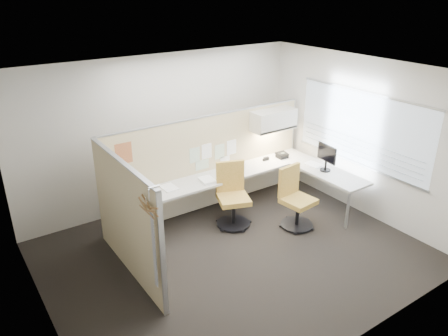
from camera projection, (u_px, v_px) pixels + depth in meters
floor at (234, 254)px, 6.83m from camera, size 5.50×4.50×0.01m
ceiling at (236, 75)px, 5.72m from camera, size 5.50×4.50×0.01m
wall_back at (163, 131)px, 7.98m from camera, size 5.50×0.02×2.80m
wall_front at (360, 244)px, 4.57m from camera, size 5.50×0.02×2.80m
wall_left at (35, 229)px, 4.85m from camera, size 0.02×4.50×2.80m
wall_right at (361, 137)px, 7.71m from camera, size 0.02×4.50×2.80m
window_pane at (361, 129)px, 7.63m from camera, size 0.01×2.80×1.30m
partition_back at (208, 163)px, 7.98m from camera, size 4.10×0.06×1.75m
partition_left at (127, 219)px, 6.09m from camera, size 0.06×2.20×1.75m
desk at (240, 180)px, 7.93m from camera, size 4.00×2.07×0.73m
overhead_bin at (274, 120)px, 8.28m from camera, size 0.90×0.36×0.38m
task_light_strip at (273, 130)px, 8.36m from camera, size 0.60×0.06×0.02m
pinned_papers at (213, 154)px, 7.94m from camera, size 1.01×0.00×0.47m
poster at (124, 153)px, 6.91m from camera, size 0.28×0.00×0.35m
chair_left at (232, 197)px, 7.51m from camera, size 0.66×0.68×1.10m
chair_right at (295, 200)px, 7.46m from camera, size 0.56×0.57×1.06m
monitor at (327, 156)px, 7.89m from camera, size 0.20×0.47×0.49m
phone at (282, 155)px, 8.57m from camera, size 0.21×0.21×0.12m
stapler at (266, 159)px, 8.45m from camera, size 0.14×0.05×0.05m
tape_dispenser at (266, 159)px, 8.46m from camera, size 0.10×0.07×0.06m
coat_hook at (150, 216)px, 5.08m from camera, size 0.18×0.44×1.33m
paper_stack_0 at (143, 197)px, 7.01m from camera, size 0.26×0.32×0.03m
paper_stack_1 at (169, 188)px, 7.33m from camera, size 0.23×0.30×0.02m
paper_stack_2 at (207, 180)px, 7.57m from camera, size 0.26×0.32×0.05m
paper_stack_3 at (231, 170)px, 8.01m from camera, size 0.29×0.34×0.01m
paper_stack_4 at (313, 164)px, 8.25m from camera, size 0.27×0.33×0.02m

